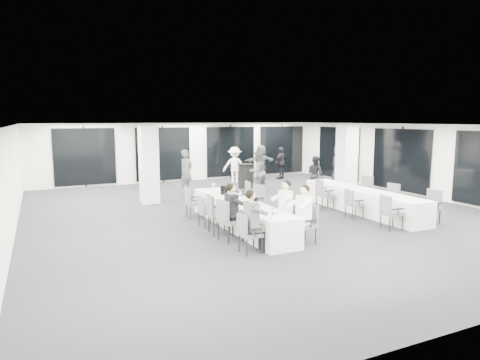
# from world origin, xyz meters

# --- Properties ---
(room) EXTENTS (14.04, 16.04, 2.84)m
(room) POSITION_xyz_m (0.89, 1.11, 1.39)
(room) COLOR #242429
(room) RESTS_ON ground
(column_left) EXTENTS (0.60, 0.60, 2.80)m
(column_left) POSITION_xyz_m (-2.80, 3.20, 1.40)
(column_left) COLOR silver
(column_left) RESTS_ON floor
(column_right) EXTENTS (0.60, 0.60, 2.80)m
(column_right) POSITION_xyz_m (4.20, 1.00, 1.40)
(column_right) COLOR silver
(column_right) RESTS_ON floor
(banquet_table_main) EXTENTS (0.90, 5.00, 0.75)m
(banquet_table_main) POSITION_xyz_m (-1.38, -1.40, 0.38)
(banquet_table_main) COLOR silver
(banquet_table_main) RESTS_ON floor
(banquet_table_side) EXTENTS (0.90, 5.00, 0.75)m
(banquet_table_side) POSITION_xyz_m (3.02, -1.27, 0.38)
(banquet_table_side) COLOR silver
(banquet_table_side) RESTS_ON floor
(cocktail_table) EXTENTS (0.76, 0.76, 1.05)m
(cocktail_table) POSITION_xyz_m (1.79, 4.74, 0.53)
(cocktail_table) COLOR black
(cocktail_table) RESTS_ON floor
(chair_main_left_near) EXTENTS (0.47, 0.52, 0.90)m
(chair_main_left_near) POSITION_xyz_m (-2.21, -3.54, 0.51)
(chair_main_left_near) COLOR #57595F
(chair_main_left_near) RESTS_ON floor
(chair_main_left_second) EXTENTS (0.62, 0.65, 1.04)m
(chair_main_left_second) POSITION_xyz_m (-2.22, -2.47, 0.59)
(chair_main_left_second) COLOR #57595F
(chair_main_left_second) RESTS_ON floor
(chair_main_left_mid) EXTENTS (0.56, 0.62, 1.04)m
(chair_main_left_mid) POSITION_xyz_m (-2.22, -1.70, 0.59)
(chair_main_left_mid) COLOR #57595F
(chair_main_left_mid) RESTS_ON floor
(chair_main_left_fourth) EXTENTS (0.48, 0.52, 0.87)m
(chair_main_left_fourth) POSITION_xyz_m (-2.21, -0.88, 0.49)
(chair_main_left_fourth) COLOR #57595F
(chair_main_left_fourth) RESTS_ON floor
(chair_main_left_far) EXTENTS (0.48, 0.54, 0.93)m
(chair_main_left_far) POSITION_xyz_m (-2.21, 0.25, 0.53)
(chair_main_left_far) COLOR #57595F
(chair_main_left_far) RESTS_ON floor
(chair_main_right_near) EXTENTS (0.52, 0.57, 0.95)m
(chair_main_right_near) POSITION_xyz_m (-0.55, -3.42, 0.54)
(chair_main_right_near) COLOR #57595F
(chair_main_right_near) RESTS_ON floor
(chair_main_right_second) EXTENTS (0.54, 0.57, 0.90)m
(chair_main_right_second) POSITION_xyz_m (-0.55, -2.61, 0.51)
(chair_main_right_second) COLOR #57595F
(chair_main_right_second) RESTS_ON floor
(chair_main_right_mid) EXTENTS (0.44, 0.49, 0.86)m
(chair_main_right_mid) POSITION_xyz_m (-0.56, -1.65, 0.49)
(chair_main_right_mid) COLOR #57595F
(chair_main_right_mid) RESTS_ON floor
(chair_main_right_fourth) EXTENTS (0.63, 0.66, 1.04)m
(chair_main_right_fourth) POSITION_xyz_m (-0.54, -0.69, 0.60)
(chair_main_right_fourth) COLOR #57595F
(chair_main_right_fourth) RESTS_ON floor
(chair_main_right_far) EXTENTS (0.61, 0.65, 1.03)m
(chair_main_right_far) POSITION_xyz_m (-0.54, 0.14, 0.59)
(chair_main_right_far) COLOR #57595F
(chair_main_right_far) RESTS_ON floor
(chair_side_left_near) EXTENTS (0.54, 0.58, 0.95)m
(chair_side_left_near) POSITION_xyz_m (2.19, -3.32, 0.54)
(chair_side_left_near) COLOR #57595F
(chair_side_left_near) RESTS_ON floor
(chair_side_left_mid) EXTENTS (0.48, 0.53, 0.88)m
(chair_side_left_mid) POSITION_xyz_m (2.19, -1.80, 0.50)
(chair_side_left_mid) COLOR #57595F
(chair_side_left_mid) RESTS_ON floor
(chair_side_left_far) EXTENTS (0.58, 0.62, 1.00)m
(chair_side_left_far) POSITION_xyz_m (2.18, -0.32, 0.57)
(chair_side_left_far) COLOR #57595F
(chair_side_left_far) RESTS_ON floor
(chair_side_right_near) EXTENTS (0.56, 0.60, 0.97)m
(chair_side_right_near) POSITION_xyz_m (3.85, -3.25, 0.55)
(chair_side_right_near) COLOR #57595F
(chair_side_right_near) RESTS_ON floor
(chair_side_right_mid) EXTENTS (0.55, 0.58, 0.93)m
(chair_side_right_mid) POSITION_xyz_m (3.85, -1.68, 0.53)
(chair_side_right_mid) COLOR #57595F
(chair_side_right_mid) RESTS_ON floor
(chair_side_right_far) EXTENTS (0.55, 0.60, 1.02)m
(chair_side_right_far) POSITION_xyz_m (3.86, -0.41, 0.58)
(chair_side_right_far) COLOR #57595F
(chair_side_right_far) RESTS_ON floor
(seated_guest_a) EXTENTS (0.50, 0.38, 1.44)m
(seated_guest_a) POSITION_xyz_m (-2.05, -3.53, 0.81)
(seated_guest_a) COLOR #4E5155
(seated_guest_a) RESTS_ON floor
(seated_guest_b) EXTENTS (0.50, 0.38, 1.44)m
(seated_guest_b) POSITION_xyz_m (-2.05, -2.45, 0.81)
(seated_guest_b) COLOR black
(seated_guest_b) RESTS_ON floor
(seated_guest_c) EXTENTS (0.50, 0.38, 1.44)m
(seated_guest_c) POSITION_xyz_m (-0.71, -3.43, 0.81)
(seated_guest_c) COLOR white
(seated_guest_c) RESTS_ON floor
(seated_guest_d) EXTENTS (0.50, 0.38, 1.44)m
(seated_guest_d) POSITION_xyz_m (-0.71, -2.59, 0.81)
(seated_guest_d) COLOR white
(seated_guest_d) RESTS_ON floor
(standing_guest_a) EXTENTS (0.92, 0.87, 2.00)m
(standing_guest_a) POSITION_xyz_m (-0.95, 4.62, 1.00)
(standing_guest_a) COLOR #4E5155
(standing_guest_a) RESTS_ON floor
(standing_guest_b) EXTENTS (1.06, 0.82, 1.93)m
(standing_guest_b) POSITION_xyz_m (1.77, 3.61, 0.97)
(standing_guest_b) COLOR #4E5155
(standing_guest_b) RESTS_ON floor
(standing_guest_c) EXTENTS (1.40, 1.12, 1.92)m
(standing_guest_c) POSITION_xyz_m (1.92, 6.19, 0.96)
(standing_guest_c) COLOR white
(standing_guest_c) RESTS_ON floor
(standing_guest_d) EXTENTS (1.22, 0.98, 1.82)m
(standing_guest_d) POSITION_xyz_m (4.63, 6.53, 0.91)
(standing_guest_d) COLOR black
(standing_guest_d) RESTS_ON floor
(standing_guest_e) EXTENTS (0.69, 1.06, 2.10)m
(standing_guest_e) POSITION_xyz_m (5.76, 3.42, 1.05)
(standing_guest_e) COLOR black
(standing_guest_e) RESTS_ON floor
(standing_guest_f) EXTENTS (1.86, 0.89, 1.95)m
(standing_guest_f) POSITION_xyz_m (3.63, 6.84, 0.98)
(standing_guest_f) COLOR #4E5155
(standing_guest_f) RESTS_ON floor
(standing_guest_g) EXTENTS (0.95, 0.97, 2.08)m
(standing_guest_g) POSITION_xyz_m (-1.98, 6.72, 1.04)
(standing_guest_g) COLOR black
(standing_guest_g) RESTS_ON floor
(standing_guest_h) EXTENTS (0.66, 0.91, 1.70)m
(standing_guest_h) POSITION_xyz_m (3.86, 2.51, 0.85)
(standing_guest_h) COLOR black
(standing_guest_h) RESTS_ON floor
(ice_bucket_near) EXTENTS (0.24, 0.24, 0.27)m
(ice_bucket_near) POSITION_xyz_m (-1.38, -2.19, 0.88)
(ice_bucket_near) COLOR black
(ice_bucket_near) RESTS_ON banquet_table_main
(ice_bucket_far) EXTENTS (0.22, 0.22, 0.25)m
(ice_bucket_far) POSITION_xyz_m (-1.36, -0.22, 0.88)
(ice_bucket_far) COLOR black
(ice_bucket_far) RESTS_ON banquet_table_main
(water_bottle_a) EXTENTS (0.06, 0.06, 0.20)m
(water_bottle_a) POSITION_xyz_m (-1.50, -3.45, 0.85)
(water_bottle_a) COLOR silver
(water_bottle_a) RESTS_ON banquet_table_main
(water_bottle_b) EXTENTS (0.06, 0.06, 0.20)m
(water_bottle_b) POSITION_xyz_m (-1.18, -0.99, 0.85)
(water_bottle_b) COLOR silver
(water_bottle_b) RESTS_ON banquet_table_main
(water_bottle_c) EXTENTS (0.07, 0.07, 0.21)m
(water_bottle_c) POSITION_xyz_m (-1.31, 0.75, 0.86)
(water_bottle_c) COLOR silver
(water_bottle_c) RESTS_ON banquet_table_main
(plate_a) EXTENTS (0.22, 0.22, 0.03)m
(plate_a) POSITION_xyz_m (-1.50, -3.10, 0.76)
(plate_a) COLOR white
(plate_a) RESTS_ON banquet_table_main
(plate_b) EXTENTS (0.18, 0.18, 0.03)m
(plate_b) POSITION_xyz_m (-1.24, -3.20, 0.76)
(plate_b) COLOR white
(plate_b) RESTS_ON banquet_table_main
(plate_c) EXTENTS (0.19, 0.19, 0.03)m
(plate_c) POSITION_xyz_m (-1.41, -1.80, 0.76)
(plate_c) COLOR white
(plate_c) RESTS_ON banquet_table_main
(wine_glass) EXTENTS (0.07, 0.07, 0.18)m
(wine_glass) POSITION_xyz_m (-1.21, -3.27, 0.89)
(wine_glass) COLOR silver
(wine_glass) RESTS_ON banquet_table_main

